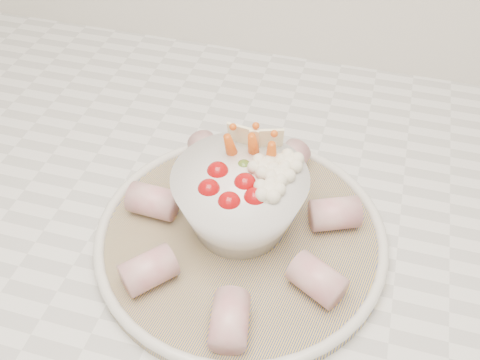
# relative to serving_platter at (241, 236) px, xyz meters

# --- Properties ---
(serving_platter) EXTENTS (0.37, 0.37, 0.02)m
(serving_platter) POSITION_rel_serving_platter_xyz_m (0.00, 0.00, 0.00)
(serving_platter) COLOR navy
(serving_platter) RESTS_ON kitchen_counter
(veggie_bowl) EXTENTS (0.15, 0.15, 0.11)m
(veggie_bowl) POSITION_rel_serving_platter_xyz_m (-0.00, 0.01, 0.05)
(veggie_bowl) COLOR white
(veggie_bowl) RESTS_ON serving_platter
(cured_meat_rolls) EXTENTS (0.26, 0.28, 0.04)m
(cured_meat_rolls) POSITION_rel_serving_platter_xyz_m (-0.00, -0.00, 0.02)
(cured_meat_rolls) COLOR #B1515E
(cured_meat_rolls) RESTS_ON serving_platter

